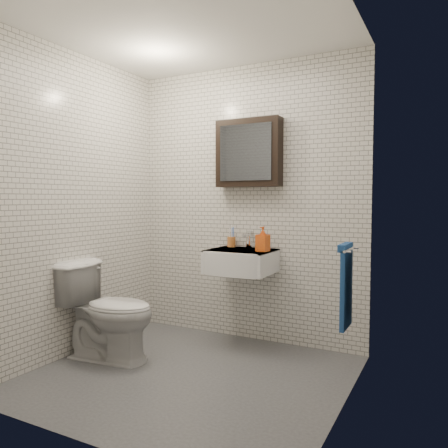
# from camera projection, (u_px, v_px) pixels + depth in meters

# --- Properties ---
(ground) EXTENTS (2.20, 2.00, 0.01)m
(ground) POSITION_uv_depth(u_px,v_px,m) (189.00, 375.00, 3.19)
(ground) COLOR #45474B
(ground) RESTS_ON ground
(room_shell) EXTENTS (2.22, 2.02, 2.51)m
(room_shell) POSITION_uv_depth(u_px,v_px,m) (188.00, 174.00, 3.10)
(room_shell) COLOR silver
(room_shell) RESTS_ON ground
(washbasin) EXTENTS (0.55, 0.50, 0.20)m
(washbasin) POSITION_uv_depth(u_px,v_px,m) (239.00, 261.00, 3.77)
(washbasin) COLOR white
(washbasin) RESTS_ON room_shell
(faucet) EXTENTS (0.06, 0.20, 0.15)m
(faucet) POSITION_uv_depth(u_px,v_px,m) (249.00, 240.00, 3.93)
(faucet) COLOR silver
(faucet) RESTS_ON washbasin
(mirror_cabinet) EXTENTS (0.60, 0.15, 0.60)m
(mirror_cabinet) POSITION_uv_depth(u_px,v_px,m) (249.00, 153.00, 3.88)
(mirror_cabinet) COLOR black
(mirror_cabinet) RESTS_ON room_shell
(towel_rail) EXTENTS (0.09, 0.30, 0.58)m
(towel_rail) POSITION_uv_depth(u_px,v_px,m) (346.00, 282.00, 2.97)
(towel_rail) COLOR silver
(towel_rail) RESTS_ON room_shell
(toothbrush_cup) EXTENTS (0.10, 0.10, 0.21)m
(toothbrush_cup) POSITION_uv_depth(u_px,v_px,m) (231.00, 241.00, 4.02)
(toothbrush_cup) COLOR #C57131
(toothbrush_cup) RESTS_ON washbasin
(soap_bottle) EXTENTS (0.11, 0.11, 0.21)m
(soap_bottle) POSITION_uv_depth(u_px,v_px,m) (263.00, 239.00, 3.67)
(soap_bottle) COLOR orange
(soap_bottle) RESTS_ON washbasin
(toilet) EXTENTS (0.82, 0.52, 0.79)m
(toilet) POSITION_uv_depth(u_px,v_px,m) (108.00, 310.00, 3.51)
(toilet) COLOR silver
(toilet) RESTS_ON ground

